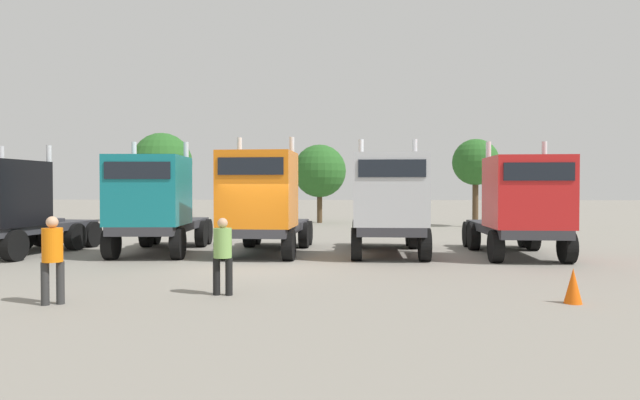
% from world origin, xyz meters
% --- Properties ---
extents(ground, '(200.00, 200.00, 0.00)m').
position_xyz_m(ground, '(0.00, 0.00, 0.00)').
color(ground, gray).
extents(semi_truck_black, '(3.09, 5.87, 3.90)m').
position_xyz_m(semi_truck_black, '(-8.92, 2.23, 1.77)').
color(semi_truck_black, '#333338').
rests_on(semi_truck_black, ground).
extents(semi_truck_teal, '(3.01, 6.49, 4.06)m').
position_xyz_m(semi_truck_teal, '(-4.00, 2.96, 1.83)').
color(semi_truck_teal, '#333338').
rests_on(semi_truck_teal, ground).
extents(semi_truck_orange, '(2.78, 6.36, 4.19)m').
position_xyz_m(semi_truck_orange, '(-0.15, 2.88, 1.84)').
color(semi_truck_orange, '#333338').
rests_on(semi_truck_orange, ground).
extents(semi_truck_silver, '(2.61, 6.20, 4.11)m').
position_xyz_m(semi_truck_silver, '(4.23, 3.01, 1.84)').
color(semi_truck_silver, '#333338').
rests_on(semi_truck_silver, ground).
extents(semi_truck_red, '(2.69, 6.05, 4.00)m').
position_xyz_m(semi_truck_red, '(8.66, 2.77, 1.78)').
color(semi_truck_red, '#333338').
rests_on(semi_truck_red, ground).
extents(visitor_in_hivis, '(0.54, 0.54, 1.79)m').
position_xyz_m(visitor_in_hivis, '(-3.07, -5.38, 1.04)').
color(visitor_in_hivis, '#2F2F2F').
rests_on(visitor_in_hivis, ground).
extents(visitor_with_camera, '(0.45, 0.42, 1.71)m').
position_xyz_m(visitor_with_camera, '(0.13, -4.19, 0.99)').
color(visitor_with_camera, black).
rests_on(visitor_with_camera, ground).
extents(traffic_cone_near, '(0.36, 0.36, 0.72)m').
position_xyz_m(traffic_cone_near, '(7.50, -4.63, 0.36)').
color(traffic_cone_near, '#F2590C').
rests_on(traffic_cone_near, ground).
extents(oak_far_left, '(4.26, 4.26, 6.36)m').
position_xyz_m(oak_far_left, '(-10.71, 22.81, 4.22)').
color(oak_far_left, '#4C3823').
rests_on(oak_far_left, ground).
extents(oak_far_centre, '(3.63, 3.63, 5.39)m').
position_xyz_m(oak_far_centre, '(0.69, 21.80, 3.56)').
color(oak_far_centre, '#4C3823').
rests_on(oak_far_centre, ground).
extents(oak_far_right, '(2.85, 2.85, 5.42)m').
position_xyz_m(oak_far_right, '(10.52, 18.40, 3.95)').
color(oak_far_right, '#4C3823').
rests_on(oak_far_right, ground).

